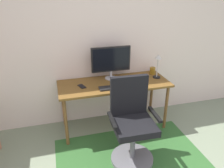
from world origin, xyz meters
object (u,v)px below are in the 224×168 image
Objects in this scene: office_chair at (132,127)px; monitor at (111,60)px; computer_mouse at (139,85)px; coffee_cup at (152,71)px; desk_lamp at (158,63)px; desk at (114,87)px; cell_phone at (82,86)px; keyboard at (115,87)px.

monitor is at bearing 93.01° from office_chair.
coffee_cup reaches higher than computer_mouse.
desk_lamp is (-0.00, -0.16, 0.18)m from coffee_cup.
cell_phone reaches higher than desk.
keyboard is 0.34m from computer_mouse.
desk_lamp is at bearing -91.68° from coffee_cup.
monitor is 1.04m from office_chair.
desk_lamp is at bearing 30.13° from computer_mouse.
office_chair is at bearing -84.40° from keyboard.
cell_phone is at bearing -178.47° from desk_lamp.
coffee_cup is (0.67, 0.18, 0.13)m from desk.
monitor is 0.57m from cell_phone.
office_chair is (-0.65, -0.73, -0.52)m from desk_lamp.
desk_lamp is (0.71, 0.19, 0.23)m from keyboard.
office_chair reaches higher than computer_mouse.
computer_mouse is at bearing -32.52° from desk.
keyboard is at bearing -102.33° from desk.
desk_lamp is at bearing 50.07° from office_chair.
keyboard is 4.08× the size of coffee_cup.
cell_phone is at bearing 126.30° from office_chair.
coffee_cup reaches higher than cell_phone.
desk_lamp reaches higher than cell_phone.
keyboard reaches higher than cell_phone.
cell_phone is (-0.42, 0.16, -0.00)m from keyboard.
computer_mouse is 0.48m from desk_lamp.
coffee_cup is 0.24m from desk_lamp.
computer_mouse is 0.29× the size of desk_lamp.
monitor is 5.44× the size of coffee_cup.
coffee_cup is 0.10× the size of office_chair.
office_chair is at bearing -88.66° from desk.
monitor is 0.55× the size of office_chair.
monitor reaches higher than keyboard.
coffee_cup is (0.67, 0.01, -0.23)m from monitor.
office_chair is at bearing -88.93° from monitor.
desk_lamp is at bearing 1.58° from desk.
keyboard reaches higher than desk.
desk is at bearing -165.31° from coffee_cup.
monitor is 0.69m from desk_lamp.
monitor is at bearing 2.80° from cell_phone.
office_chair is (-0.29, -0.52, -0.30)m from computer_mouse.
cell_phone is at bearing 166.61° from computer_mouse.
desk_lamp is at bearing 14.76° from keyboard.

